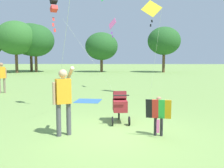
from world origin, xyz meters
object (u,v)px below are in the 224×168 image
object	(u,v)px
kite_green_novelty	(111,26)
person_red_shirt	(2,75)
stroller	(120,104)
picnic_blanket	(88,101)
person_adult_flyer	(63,96)
child_with_butterfly_kite	(159,112)
kite_orange_delta	(152,11)
kite_adult_black	(54,6)

from	to	relation	value
kite_green_novelty	person_red_shirt	xyz separation A→B (m)	(-6.26, -1.92, -2.99)
stroller	person_red_shirt	xyz separation A→B (m)	(-6.75, 6.42, 0.43)
stroller	person_red_shirt	bearing A→B (deg)	136.44
kite_green_novelty	picnic_blanket	xyz separation A→B (m)	(-0.99, -4.43, -4.02)
person_adult_flyer	kite_green_novelty	size ratio (longest dim) A/B	0.41
child_with_butterfly_kite	kite_orange_delta	size ratio (longest dim) A/B	0.21
person_adult_flyer	picnic_blanket	bearing A→B (deg)	89.46
kite_green_novelty	person_red_shirt	bearing A→B (deg)	-162.98
child_with_butterfly_kite	picnic_blanket	distance (m)	5.94
child_with_butterfly_kite	kite_green_novelty	size ratio (longest dim) A/B	0.23
stroller	kite_orange_delta	world-z (taller)	kite_orange_delta
kite_green_novelty	picnic_blanket	world-z (taller)	kite_green_novelty
person_adult_flyer	person_red_shirt	world-z (taller)	person_adult_flyer
person_adult_flyer	kite_orange_delta	bearing A→B (deg)	65.96
child_with_butterfly_kite	person_red_shirt	distance (m)	11.06
child_with_butterfly_kite	person_adult_flyer	world-z (taller)	person_adult_flyer
kite_orange_delta	picnic_blanket	world-z (taller)	kite_orange_delta
person_adult_flyer	kite_adult_black	bearing A→B (deg)	106.51
kite_orange_delta	picnic_blanket	xyz separation A→B (m)	(-3.21, -1.96, -4.53)
kite_green_novelty	stroller	bearing A→B (deg)	-86.62
child_with_butterfly_kite	kite_adult_black	bearing A→B (deg)	135.38
person_red_shirt	picnic_blanket	bearing A→B (deg)	-25.52
child_with_butterfly_kite	stroller	distance (m)	1.77
kite_adult_black	picnic_blanket	xyz separation A→B (m)	(1.10, 1.79, -4.11)
kite_adult_black	kite_orange_delta	bearing A→B (deg)	41.01
kite_green_novelty	person_adult_flyer	bearing A→B (deg)	-96.07
kite_adult_black	kite_orange_delta	distance (m)	5.73
child_with_butterfly_kite	kite_orange_delta	world-z (taller)	kite_orange_delta
child_with_butterfly_kite	person_red_shirt	xyz separation A→B (m)	(-7.77, 7.86, 0.38)
person_adult_flyer	picnic_blanket	world-z (taller)	person_adult_flyer
kite_orange_delta	person_red_shirt	size ratio (longest dim) A/B	2.92
person_adult_flyer	stroller	size ratio (longest dim) A/B	1.71
person_adult_flyer	kite_adult_black	distance (m)	4.79
stroller	person_red_shirt	distance (m)	9.33
child_with_butterfly_kite	kite_green_novelty	xyz separation A→B (m)	(-1.52, 9.78, 3.37)
person_adult_flyer	kite_green_novelty	bearing A→B (deg)	83.93
kite_adult_black	kite_green_novelty	bearing A→B (deg)	71.40
person_adult_flyer	stroller	bearing A→B (deg)	43.09
kite_orange_delta	kite_green_novelty	world-z (taller)	kite_orange_delta
person_adult_flyer	stroller	xyz separation A→B (m)	(1.53, 1.43, -0.48)
kite_adult_black	kite_orange_delta	world-z (taller)	kite_orange_delta
kite_adult_black	kite_green_novelty	distance (m)	6.56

